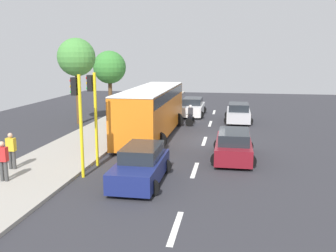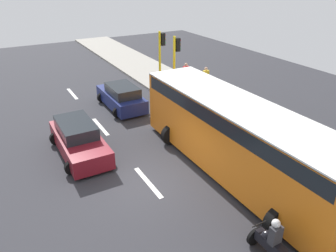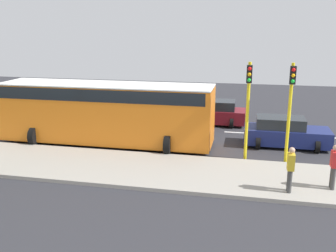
# 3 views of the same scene
# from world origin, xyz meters

# --- Properties ---
(ground_plane) EXTENTS (40.00, 60.00, 0.10)m
(ground_plane) POSITION_xyz_m (0.00, 0.00, -0.05)
(ground_plane) COLOR #2D2D33
(sidewalk) EXTENTS (4.00, 60.00, 0.15)m
(sidewalk) POSITION_xyz_m (7.00, 0.00, 0.07)
(sidewalk) COLOR #9E998E
(sidewalk) RESTS_ON ground
(lane_stripe_far_north) EXTENTS (0.20, 2.40, 0.01)m
(lane_stripe_far_north) POSITION_xyz_m (0.00, -12.00, 0.01)
(lane_stripe_far_north) COLOR white
(lane_stripe_far_north) RESTS_ON ground
(lane_stripe_north) EXTENTS (0.20, 2.40, 0.01)m
(lane_stripe_north) POSITION_xyz_m (0.00, -6.00, 0.01)
(lane_stripe_north) COLOR white
(lane_stripe_north) RESTS_ON ground
(lane_stripe_mid) EXTENTS (0.20, 2.40, 0.01)m
(lane_stripe_mid) POSITION_xyz_m (0.00, 0.00, 0.01)
(lane_stripe_mid) COLOR white
(lane_stripe_mid) RESTS_ON ground
(lane_stripe_south) EXTENTS (0.20, 2.40, 0.01)m
(lane_stripe_south) POSITION_xyz_m (0.00, 6.00, 0.01)
(lane_stripe_south) COLOR white
(lane_stripe_south) RESTS_ON ground
(lane_stripe_far_south) EXTENTS (0.20, 2.40, 0.01)m
(lane_stripe_far_south) POSITION_xyz_m (0.00, 12.00, 0.01)
(lane_stripe_far_south) COLOR white
(lane_stripe_far_south) RESTS_ON ground
(car_white) EXTENTS (2.31, 4.46, 1.52)m
(car_white) POSITION_xyz_m (1.82, -9.85, 0.71)
(car_white) COLOR white
(car_white) RESTS_ON ground
(car_maroon) EXTENTS (2.20, 4.58, 1.52)m
(car_maroon) POSITION_xyz_m (-1.76, 3.73, 0.71)
(car_maroon) COLOR maroon
(car_maroon) RESTS_ON ground
(car_dark_blue) EXTENTS (2.19, 4.25, 1.52)m
(car_dark_blue) POSITION_xyz_m (2.10, 8.00, 0.71)
(car_dark_blue) COLOR navy
(car_dark_blue) RESTS_ON ground
(car_silver) EXTENTS (2.21, 4.23, 1.52)m
(car_silver) POSITION_xyz_m (-2.15, -7.23, 0.71)
(car_silver) COLOR #B7B7BC
(car_silver) RESTS_ON ground
(city_bus) EXTENTS (3.20, 11.00, 3.16)m
(city_bus) POSITION_xyz_m (3.57, -1.09, 1.85)
(city_bus) COLOR orange
(city_bus) RESTS_ON ground
(motorcycle) EXTENTS (0.60, 1.30, 1.53)m
(motorcycle) POSITION_xyz_m (1.49, -5.30, 0.64)
(motorcycle) COLOR black
(motorcycle) RESTS_ON ground
(pedestrian_near_signal) EXTENTS (0.40, 0.24, 1.69)m
(pedestrian_near_signal) POSITION_xyz_m (8.23, 7.70, 1.06)
(pedestrian_near_signal) COLOR #3F3F3F
(pedestrian_near_signal) RESTS_ON sidewalk
(pedestrian_by_tree) EXTENTS (0.40, 0.24, 1.69)m
(pedestrian_by_tree) POSITION_xyz_m (7.61, 9.28, 1.06)
(pedestrian_by_tree) COLOR #3F3F3F
(pedestrian_by_tree) RESTS_ON sidewalk
(traffic_light_corner) EXTENTS (0.49, 0.24, 4.50)m
(traffic_light_corner) POSITION_xyz_m (4.85, 6.07, 2.93)
(traffic_light_corner) COLOR yellow
(traffic_light_corner) RESTS_ON ground
(traffic_light_midblock) EXTENTS (0.49, 0.24, 4.50)m
(traffic_light_midblock) POSITION_xyz_m (4.85, 7.86, 2.93)
(traffic_light_midblock) COLOR yellow
(traffic_light_midblock) RESTS_ON ground
(street_tree_north) EXTENTS (2.86, 2.86, 6.55)m
(street_tree_north) POSITION_xyz_m (10.09, -4.34, 5.05)
(street_tree_north) COLOR brown
(street_tree_north) RESTS_ON ground
(street_tree_center) EXTENTS (3.01, 3.01, 5.66)m
(street_tree_center) POSITION_xyz_m (9.60, -10.58, 4.12)
(street_tree_center) COLOR brown
(street_tree_center) RESTS_ON ground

